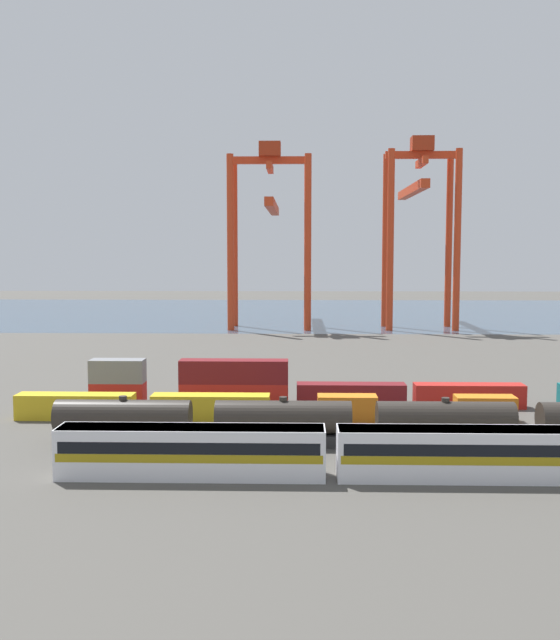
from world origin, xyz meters
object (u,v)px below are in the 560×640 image
object	(u,v)px
shipping_container_1	(211,407)
freight_tank_row	(445,423)
gantry_crane_central	(419,212)
shipping_container_0	(76,406)
shipping_container_6	(118,394)
shipping_container_10	(351,395)
passenger_train	(331,451)
gantry_crane_west	(271,217)

from	to	relation	value
shipping_container_1	freight_tank_row	bearing A→B (deg)	-24.07
gantry_crane_central	shipping_container_0	bearing A→B (deg)	-117.95
freight_tank_row	shipping_container_6	size ratio (longest dim) A/B	11.48
shipping_container_10	gantry_crane_central	distance (m)	93.57
passenger_train	shipping_container_1	bearing A→B (deg)	120.92
shipping_container_1	shipping_container_10	size ratio (longest dim) A/B	1.00
passenger_train	shipping_container_10	distance (m)	26.27
freight_tank_row	shipping_container_1	bearing A→B (deg)	155.93
shipping_container_10	gantry_crane_central	bearing A→B (deg)	76.37
freight_tank_row	shipping_container_10	size ratio (longest dim) A/B	5.73
shipping_container_1	shipping_container_6	world-z (taller)	same
shipping_container_1	gantry_crane_central	bearing A→B (deg)	69.07
shipping_container_0	shipping_container_10	xyz separation A→B (m)	(28.85, 6.79, 0.00)
gantry_crane_west	gantry_crane_central	xyz separation A→B (m)	(33.70, -0.75, 1.12)
shipping_container_6	shipping_container_1	bearing A→B (deg)	-31.02
shipping_container_0	shipping_container_10	bearing A→B (deg)	13.24
gantry_crane_west	shipping_container_6	bearing A→B (deg)	-98.81
shipping_container_0	gantry_crane_central	bearing A→B (deg)	62.05
gantry_crane_west	freight_tank_row	bearing A→B (deg)	-79.43
passenger_train	gantry_crane_central	xyz separation A→B (m)	(24.58, 113.67, 24.18)
freight_tank_row	shipping_container_0	world-z (taller)	freight_tank_row
freight_tank_row	gantry_crane_west	xyz separation A→B (m)	(-19.60, 104.99, 23.14)
shipping_container_0	gantry_crane_central	distance (m)	109.78
shipping_container_6	gantry_crane_central	xyz separation A→B (m)	(47.40, 87.63, 25.03)
shipping_container_10	gantry_crane_west	bearing A→B (deg)	98.02
shipping_container_6	gantry_crane_west	xyz separation A→B (m)	(13.69, 88.38, 23.91)
freight_tank_row	gantry_crane_central	xyz separation A→B (m)	(14.10, 104.25, 24.26)
passenger_train	gantry_crane_central	world-z (taller)	gantry_crane_central
shipping_container_1	gantry_crane_central	distance (m)	104.14
shipping_container_0	freight_tank_row	bearing A→B (deg)	-15.27
passenger_train	shipping_container_1	distance (m)	22.45
gantry_crane_west	gantry_crane_central	distance (m)	33.73
shipping_container_0	shipping_container_10	size ratio (longest dim) A/B	1.00
gantry_crane_central	shipping_container_10	bearing A→B (deg)	-103.63
passenger_train	shipping_container_10	world-z (taller)	passenger_train
shipping_container_10	gantry_crane_west	distance (m)	92.39
passenger_train	gantry_crane_central	size ratio (longest dim) A/B	0.98
shipping_container_1	shipping_container_6	distance (m)	13.17
passenger_train	gantry_crane_central	bearing A→B (deg)	77.80
passenger_train	freight_tank_row	world-z (taller)	freight_tank_row
shipping_container_10	gantry_crane_central	world-z (taller)	gantry_crane_central
passenger_train	gantry_crane_west	xyz separation A→B (m)	(-9.12, 114.42, 23.06)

